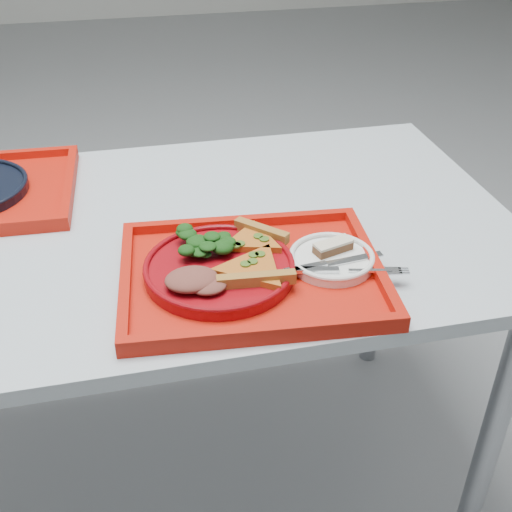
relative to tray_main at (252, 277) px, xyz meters
name	(u,v)px	position (x,y,z in m)	size (l,w,h in m)	color
ground	(150,479)	(-0.23, 0.21, -0.76)	(10.00, 10.00, 0.00)	gray
table	(119,264)	(-0.23, 0.21, -0.08)	(1.60, 0.80, 0.75)	#AFBAC4
tray_main	(252,277)	(0.00, 0.00, 0.00)	(0.45, 0.35, 0.01)	#B71609
dinner_plate	(219,270)	(-0.05, 0.01, 0.02)	(0.26, 0.26, 0.02)	maroon
side_plate	(331,260)	(0.15, 0.00, 0.01)	(0.15, 0.15, 0.01)	white
pizza_slice_a	(253,267)	(0.00, -0.02, 0.03)	(0.15, 0.13, 0.02)	orange
pizza_slice_b	(252,239)	(0.02, 0.07, 0.03)	(0.12, 0.11, 0.02)	orange
salad_heap	(206,238)	(-0.07, 0.07, 0.05)	(0.09, 0.08, 0.04)	black
meat_portion	(192,279)	(-0.11, -0.04, 0.04)	(0.09, 0.07, 0.03)	brown
dessert_bar	(333,246)	(0.15, 0.02, 0.03)	(0.08, 0.05, 0.02)	#532E1B
knife	(334,262)	(0.14, -0.02, 0.02)	(0.18, 0.02, 0.01)	silver
fork	(347,270)	(0.16, -0.05, 0.02)	(0.18, 0.02, 0.01)	silver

